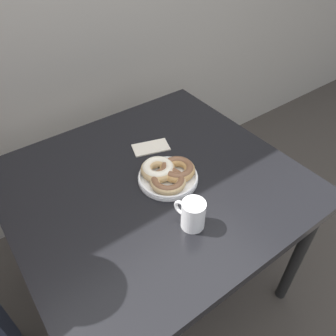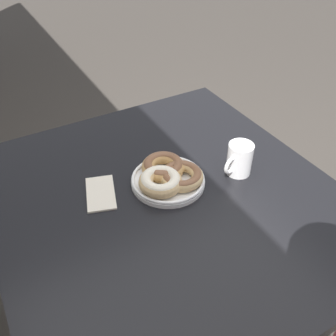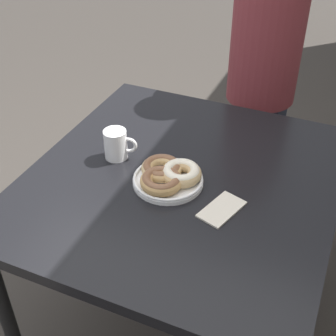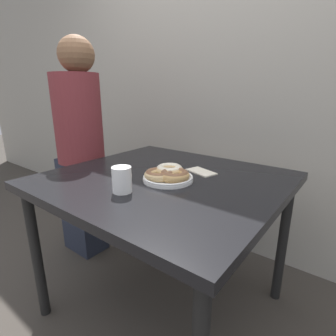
{
  "view_description": "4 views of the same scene",
  "coord_description": "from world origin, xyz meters",
  "px_view_note": "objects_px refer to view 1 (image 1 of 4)",
  "views": [
    {
      "loc": [
        -0.48,
        -0.44,
        1.62
      ],
      "look_at": [
        0.05,
        0.29,
        0.81
      ],
      "focal_mm": 35.0,
      "sensor_mm": 36.0,
      "label": 1
    },
    {
      "loc": [
        -0.72,
        0.72,
        1.52
      ],
      "look_at": [
        0.05,
        0.29,
        0.81
      ],
      "focal_mm": 40.0,
      "sensor_mm": 36.0,
      "label": 2
    },
    {
      "loc": [
        1.14,
        0.76,
        1.69
      ],
      "look_at": [
        0.05,
        0.29,
        0.81
      ],
      "focal_mm": 50.0,
      "sensor_mm": 36.0,
      "label": 3
    },
    {
      "loc": [
        0.74,
        -0.61,
        1.15
      ],
      "look_at": [
        0.05,
        0.29,
        0.81
      ],
      "focal_mm": 28.0,
      "sensor_mm": 36.0,
      "label": 4
    }
  ],
  "objects_px": {
    "donut_plate": "(168,174)",
    "coffee_mug": "(192,214)",
    "napkin": "(151,147)",
    "dining_table": "(154,194)"
  },
  "relations": [
    {
      "from": "dining_table",
      "to": "napkin",
      "type": "relative_size",
      "value": 6.27
    },
    {
      "from": "donut_plate",
      "to": "coffee_mug",
      "type": "relative_size",
      "value": 2.14
    },
    {
      "from": "donut_plate",
      "to": "coffee_mug",
      "type": "distance_m",
      "value": 0.23
    },
    {
      "from": "donut_plate",
      "to": "napkin",
      "type": "xyz_separation_m",
      "value": [
        0.06,
        0.2,
        -0.03
      ]
    },
    {
      "from": "donut_plate",
      "to": "napkin",
      "type": "height_order",
      "value": "donut_plate"
    },
    {
      "from": "napkin",
      "to": "coffee_mug",
      "type": "bearing_deg",
      "value": -105.86
    },
    {
      "from": "donut_plate",
      "to": "coffee_mug",
      "type": "bearing_deg",
      "value": -105.84
    },
    {
      "from": "donut_plate",
      "to": "coffee_mug",
      "type": "xyz_separation_m",
      "value": [
        -0.06,
        -0.22,
        0.02
      ]
    },
    {
      "from": "coffee_mug",
      "to": "donut_plate",
      "type": "bearing_deg",
      "value": 74.16
    },
    {
      "from": "dining_table",
      "to": "napkin",
      "type": "xyz_separation_m",
      "value": [
        0.1,
        0.17,
        0.08
      ]
    }
  ]
}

